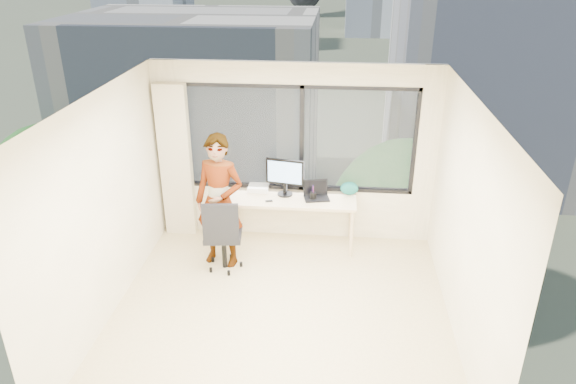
# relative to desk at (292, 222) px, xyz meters

# --- Properties ---
(floor) EXTENTS (4.00, 4.00, 0.01)m
(floor) POSITION_rel_desk_xyz_m (0.00, -1.66, -0.38)
(floor) COLOR #D2BF88
(floor) RESTS_ON ground
(ceiling) EXTENTS (4.00, 4.00, 0.01)m
(ceiling) POSITION_rel_desk_xyz_m (0.00, -1.66, 2.23)
(ceiling) COLOR white
(ceiling) RESTS_ON ground
(wall_front) EXTENTS (4.00, 0.01, 2.60)m
(wall_front) POSITION_rel_desk_xyz_m (0.00, -3.66, 0.93)
(wall_front) COLOR beige
(wall_front) RESTS_ON ground
(wall_left) EXTENTS (0.01, 4.00, 2.60)m
(wall_left) POSITION_rel_desk_xyz_m (-2.00, -1.66, 0.93)
(wall_left) COLOR beige
(wall_left) RESTS_ON ground
(wall_right) EXTENTS (0.01, 4.00, 2.60)m
(wall_right) POSITION_rel_desk_xyz_m (2.00, -1.66, 0.93)
(wall_right) COLOR beige
(wall_right) RESTS_ON ground
(window_wall) EXTENTS (3.30, 0.16, 1.55)m
(window_wall) POSITION_rel_desk_xyz_m (0.05, 0.34, 1.15)
(window_wall) COLOR black
(window_wall) RESTS_ON ground
(curtain) EXTENTS (0.45, 0.14, 2.30)m
(curtain) POSITION_rel_desk_xyz_m (-1.72, 0.22, 0.77)
(curtain) COLOR beige
(curtain) RESTS_ON floor
(desk) EXTENTS (1.80, 0.60, 0.75)m
(desk) POSITION_rel_desk_xyz_m (0.00, 0.00, 0.00)
(desk) COLOR #D0B28B
(desk) RESTS_ON floor
(chair) EXTENTS (0.61, 0.61, 1.08)m
(chair) POSITION_rel_desk_xyz_m (-0.86, -0.70, 0.17)
(chair) COLOR black
(chair) RESTS_ON floor
(person) EXTENTS (0.75, 0.58, 1.85)m
(person) POSITION_rel_desk_xyz_m (-0.92, -0.56, 0.55)
(person) COLOR #2D2D33
(person) RESTS_ON floor
(monitor) EXTENTS (0.56, 0.21, 0.55)m
(monitor) POSITION_rel_desk_xyz_m (-0.12, 0.10, 0.65)
(monitor) COLOR black
(monitor) RESTS_ON desk
(game_console) EXTENTS (0.29, 0.25, 0.07)m
(game_console) POSITION_rel_desk_xyz_m (-0.52, 0.23, 0.41)
(game_console) COLOR white
(game_console) RESTS_ON desk
(laptop) EXTENTS (0.41, 0.43, 0.22)m
(laptop) POSITION_rel_desk_xyz_m (0.34, 0.01, 0.49)
(laptop) COLOR black
(laptop) RESTS_ON desk
(cellphone) EXTENTS (0.11, 0.07, 0.01)m
(cellphone) POSITION_rel_desk_xyz_m (-0.32, -0.14, 0.38)
(cellphone) COLOR black
(cellphone) RESTS_ON desk
(pen_cup) EXTENTS (0.10, 0.10, 0.11)m
(pen_cup) POSITION_rel_desk_xyz_m (0.29, -0.02, 0.43)
(pen_cup) COLOR black
(pen_cup) RESTS_ON desk
(handbag) EXTENTS (0.27, 0.17, 0.20)m
(handbag) POSITION_rel_desk_xyz_m (0.80, 0.20, 0.47)
(handbag) COLOR #0D5347
(handbag) RESTS_ON desk
(exterior_ground) EXTENTS (400.00, 400.00, 0.04)m
(exterior_ground) POSITION_rel_desk_xyz_m (0.00, 118.34, -14.38)
(exterior_ground) COLOR #515B3D
(exterior_ground) RESTS_ON ground
(near_bldg_a) EXTENTS (16.00, 12.00, 14.00)m
(near_bldg_a) POSITION_rel_desk_xyz_m (-9.00, 28.34, -7.38)
(near_bldg_a) COLOR beige
(near_bldg_a) RESTS_ON exterior_ground
(near_bldg_b) EXTENTS (14.00, 13.00, 16.00)m
(near_bldg_b) POSITION_rel_desk_xyz_m (12.00, 36.34, -6.38)
(near_bldg_b) COLOR silver
(near_bldg_b) RESTS_ON exterior_ground
(tree_a) EXTENTS (7.00, 7.00, 8.00)m
(tree_a) POSITION_rel_desk_xyz_m (-16.00, 20.34, -10.38)
(tree_a) COLOR #1C501A
(tree_a) RESTS_ON exterior_ground
(tree_b) EXTENTS (7.60, 7.60, 9.00)m
(tree_b) POSITION_rel_desk_xyz_m (4.00, 16.34, -9.88)
(tree_b) COLOR #1C501A
(tree_b) RESTS_ON exterior_ground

